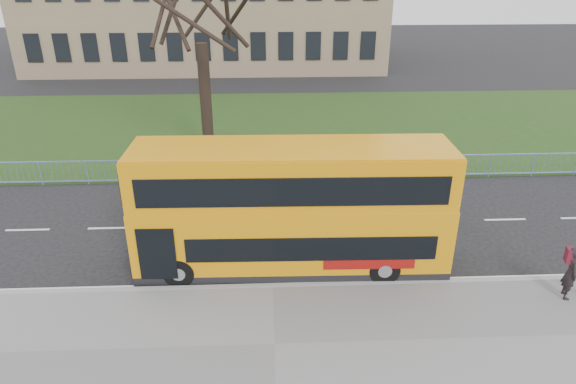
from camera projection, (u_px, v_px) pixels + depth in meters
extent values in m
plane|color=black|center=(272.00, 261.00, 17.05)|extent=(120.00, 120.00, 0.00)
cube|color=gray|center=(273.00, 287.00, 15.62)|extent=(80.00, 0.20, 0.14)
cube|color=#1D3C15|center=(268.00, 127.00, 29.97)|extent=(80.00, 15.40, 0.08)
cube|color=orange|center=(292.00, 232.00, 16.30)|extent=(9.75, 2.50, 1.80)
cube|color=orange|center=(292.00, 202.00, 15.85)|extent=(9.75, 2.50, 0.31)
cube|color=orange|center=(292.00, 174.00, 15.44)|extent=(9.70, 2.45, 1.62)
cube|color=black|center=(312.00, 249.00, 15.22)|extent=(7.49, 0.18, 0.79)
cube|color=black|center=(293.00, 192.00, 14.44)|extent=(8.93, 0.21, 0.88)
cylinder|color=black|center=(179.00, 272.00, 15.59)|extent=(0.97, 0.28, 0.96)
cylinder|color=black|center=(384.00, 269.00, 15.74)|extent=(0.97, 0.28, 0.96)
imported|color=black|center=(571.00, 273.00, 14.76)|extent=(0.53, 0.68, 1.64)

